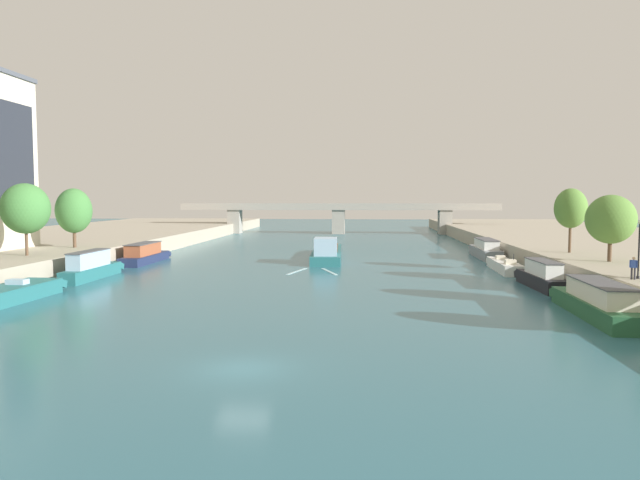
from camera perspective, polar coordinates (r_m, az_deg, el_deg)
name	(u,v)px	position (r m, az deg, el deg)	size (l,w,h in m)	color
ground_plane	(243,369)	(29.09, -7.38, -12.17)	(400.00, 400.00, 0.00)	#2D6070
quay_left	(34,246)	(95.33, -25.72, -0.54)	(36.00, 170.00, 2.28)	#A89E89
quay_right	(633,250)	(90.22, 27.83, -0.85)	(36.00, 170.00, 2.28)	#A89E89
barge_midriver	(327,252)	(78.94, 0.67, -1.15)	(4.43, 21.53, 3.23)	#23666B
wake_behind_barge	(313,271)	(65.65, -0.69, -3.03)	(5.60, 5.99, 0.03)	#A0CCD6
moored_boat_left_midway	(91,267)	(63.87, -21.06, -2.43)	(1.86, 11.22, 2.87)	#23666B
moored_boat_left_second	(145,254)	(77.69, -16.45, -1.33)	(2.53, 12.38, 2.51)	#1E284C
moored_boat_right_lone	(598,302)	(44.80, 25.06, -5.39)	(2.92, 13.23, 2.52)	#235633
moored_boat_right_far	(541,276)	(57.18, 20.44, -3.28)	(2.21, 10.15, 2.56)	black
moored_boat_right_near	(504,266)	(69.32, 17.22, -2.35)	(2.36, 11.43, 2.22)	silver
moored_boat_right_second	(485,250)	(83.71, 15.57, -0.90)	(2.52, 12.73, 2.61)	gray
tree_left_second	(25,209)	(66.94, -26.39, 2.71)	(4.77, 4.77, 7.30)	brown
tree_left_midway	(74,211)	(75.57, -22.53, 2.60)	(4.15, 4.15, 6.94)	brown
tree_right_second	(611,219)	(60.43, 26.09, 1.79)	(4.41, 4.41, 6.12)	brown
tree_right_far	(571,208)	(68.73, 22.90, 2.81)	(3.40, 3.40, 6.85)	brown
lamppost_right_bank	(639,247)	(48.57, 28.25, -0.55)	(0.28, 0.28, 4.24)	black
bridge_far	(339,214)	(134.83, 1.79, 2.53)	(71.70, 4.40, 6.90)	#9E998E
person_on_quay	(633,267)	(48.05, 27.83, -2.27)	(0.47, 0.35, 1.62)	#2D2D38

